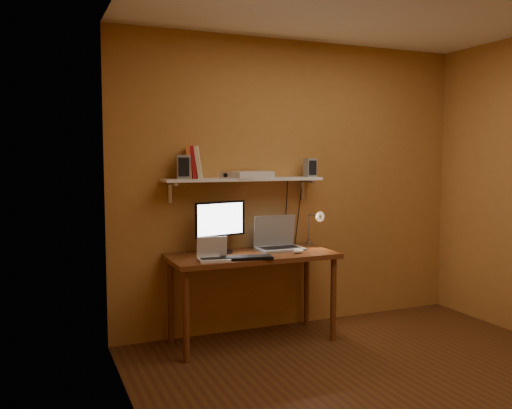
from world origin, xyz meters
name	(u,v)px	position (x,y,z in m)	size (l,w,h in m)	color
room	(407,196)	(0.00, 0.00, 1.30)	(3.44, 3.24, 2.64)	#4F2F14
desk	(252,264)	(-0.55, 1.28, 0.66)	(1.40, 0.60, 0.75)	brown
wall_shelf	(244,180)	(-0.55, 1.47, 1.36)	(1.40, 0.25, 0.21)	white
monitor	(220,224)	(-0.78, 1.43, 0.99)	(0.47, 0.25, 0.43)	black
laptop	(277,240)	(-0.26, 1.41, 0.83)	(0.39, 0.29, 0.29)	gray
netbook	(213,254)	(-0.95, 1.13, 0.80)	(0.26, 0.20, 0.18)	silver
keyboard	(246,258)	(-0.69, 1.07, 0.76)	(0.41, 0.14, 0.02)	black
mouse	(298,251)	(-0.19, 1.15, 0.77)	(0.10, 0.06, 0.04)	silver
desk_lamp	(315,223)	(0.11, 1.41, 0.96)	(0.09, 0.23, 0.38)	silver
speaker_left	(184,167)	(-1.08, 1.46, 1.47)	(0.11, 0.11, 0.20)	gray
speaker_right	(310,168)	(0.09, 1.47, 1.46)	(0.09, 0.09, 0.17)	gray
books	(194,162)	(-0.99, 1.49, 1.51)	(0.19, 0.20, 0.27)	orange
shelf_camera	(225,175)	(-0.75, 1.40, 1.40)	(0.09, 0.04, 0.06)	silver
router	(252,175)	(-0.49, 1.46, 1.40)	(0.33, 0.22, 0.06)	silver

